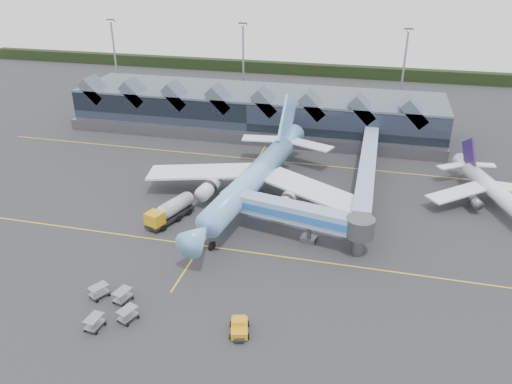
% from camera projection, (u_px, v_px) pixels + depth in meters
% --- Properties ---
extents(ground, '(260.00, 260.00, 0.00)m').
position_uv_depth(ground, '(217.00, 221.00, 83.81)').
color(ground, '#262629').
rests_on(ground, ground).
extents(taxi_stripes, '(120.00, 60.00, 0.01)m').
position_uv_depth(taxi_stripes, '(234.00, 195.00, 92.52)').
color(taxi_stripes, gold).
rests_on(taxi_stripes, ground).
extents(tree_line_far, '(260.00, 4.00, 4.00)m').
position_uv_depth(tree_line_far, '(312.00, 70.00, 178.75)').
color(tree_line_far, black).
rests_on(tree_line_far, ground).
extents(terminal, '(90.00, 22.25, 12.52)m').
position_uv_depth(terminal, '(256.00, 110.00, 124.01)').
color(terminal, black).
rests_on(terminal, ground).
extents(light_masts, '(132.40, 42.56, 22.45)m').
position_uv_depth(light_masts, '(368.00, 72.00, 128.46)').
color(light_masts, gray).
rests_on(light_masts, ground).
extents(main_airliner, '(41.76, 48.40, 15.55)m').
position_uv_depth(main_airliner, '(255.00, 177.00, 88.91)').
color(main_airliner, '#72A0E7').
rests_on(main_airliner, ground).
extents(regional_jet, '(23.49, 26.28, 9.28)m').
position_uv_depth(regional_jet, '(493.00, 189.00, 88.19)').
color(regional_jet, white).
rests_on(regional_jet, ground).
extents(jet_bridge, '(24.59, 8.36, 6.07)m').
position_uv_depth(jet_bridge, '(304.00, 216.00, 76.46)').
color(jet_bridge, '#7DABD1').
rests_on(jet_bridge, ground).
extents(fuel_truck, '(5.54, 10.37, 3.50)m').
position_uv_depth(fuel_truck, '(171.00, 209.00, 83.29)').
color(fuel_truck, black).
rests_on(fuel_truck, ground).
extents(pushback_tug, '(2.99, 3.96, 1.61)m').
position_uv_depth(pushback_tug, '(239.00, 327.00, 59.23)').
color(pushback_tug, orange).
rests_on(pushback_tug, ground).
extents(baggage_carts, '(8.22, 8.30, 1.68)m').
position_uv_depth(baggage_carts, '(111.00, 305.00, 62.56)').
color(baggage_carts, gray).
rests_on(baggage_carts, ground).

